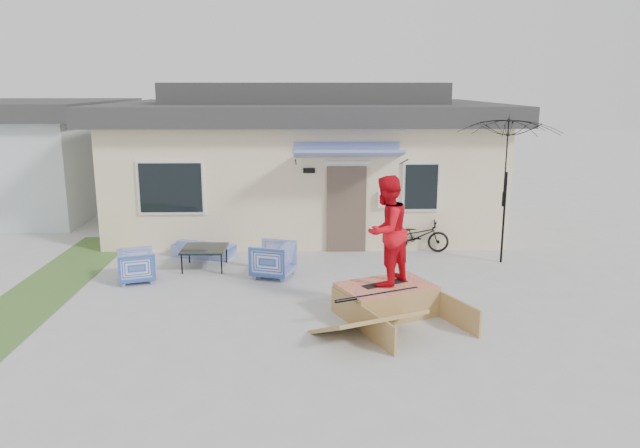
{
  "coord_description": "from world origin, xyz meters",
  "views": [
    {
      "loc": [
        0.03,
        -10.0,
        4.0
      ],
      "look_at": [
        0.3,
        1.8,
        1.3
      ],
      "focal_mm": 34.29,
      "sensor_mm": 36.0,
      "label": 1
    }
  ],
  "objects_px": {
    "armchair_left": "(137,264)",
    "skate_ramp": "(386,300)",
    "patio_umbrella": "(506,187)",
    "armchair_right": "(273,258)",
    "bicycle": "(418,232)",
    "coffee_table": "(205,258)",
    "loveseat": "(204,245)",
    "skateboard": "(385,283)",
    "skater": "(386,229)"
  },
  "relations": [
    {
      "from": "armchair_right",
      "to": "skateboard",
      "type": "height_order",
      "value": "armchair_right"
    },
    {
      "from": "armchair_right",
      "to": "patio_umbrella",
      "type": "height_order",
      "value": "patio_umbrella"
    },
    {
      "from": "armchair_right",
      "to": "patio_umbrella",
      "type": "xyz_separation_m",
      "value": [
        5.2,
        0.95,
        1.33
      ]
    },
    {
      "from": "loveseat",
      "to": "patio_umbrella",
      "type": "bearing_deg",
      "value": -165.6
    },
    {
      "from": "patio_umbrella",
      "to": "armchair_right",
      "type": "bearing_deg",
      "value": -169.6
    },
    {
      "from": "patio_umbrella",
      "to": "skater",
      "type": "relative_size",
      "value": 1.41
    },
    {
      "from": "skateboard",
      "to": "coffee_table",
      "type": "bearing_deg",
      "value": 114.06
    },
    {
      "from": "coffee_table",
      "to": "skate_ramp",
      "type": "xyz_separation_m",
      "value": [
        3.68,
        -2.87,
        0.03
      ]
    },
    {
      "from": "armchair_right",
      "to": "coffee_table",
      "type": "distance_m",
      "value": 1.69
    },
    {
      "from": "loveseat",
      "to": "bicycle",
      "type": "relative_size",
      "value": 0.97
    },
    {
      "from": "loveseat",
      "to": "skater",
      "type": "height_order",
      "value": "skater"
    },
    {
      "from": "patio_umbrella",
      "to": "coffee_table",
      "type": "bearing_deg",
      "value": -177.41
    },
    {
      "from": "bicycle",
      "to": "skateboard",
      "type": "relative_size",
      "value": 1.74
    },
    {
      "from": "armchair_left",
      "to": "armchair_right",
      "type": "bearing_deg",
      "value": -102.99
    },
    {
      "from": "loveseat",
      "to": "bicycle",
      "type": "bearing_deg",
      "value": -156.64
    },
    {
      "from": "armchair_right",
      "to": "skater",
      "type": "distance_m",
      "value": 3.23
    },
    {
      "from": "patio_umbrella",
      "to": "skater",
      "type": "distance_m",
      "value": 4.4
    },
    {
      "from": "skate_ramp",
      "to": "skater",
      "type": "height_order",
      "value": "skater"
    },
    {
      "from": "armchair_right",
      "to": "patio_umbrella",
      "type": "distance_m",
      "value": 5.45
    },
    {
      "from": "armchair_right",
      "to": "coffee_table",
      "type": "xyz_separation_m",
      "value": [
        -1.55,
        0.65,
        -0.18
      ]
    },
    {
      "from": "armchair_left",
      "to": "skate_ramp",
      "type": "bearing_deg",
      "value": -129.95
    },
    {
      "from": "armchair_left",
      "to": "loveseat",
      "type": "bearing_deg",
      "value": -48.69
    },
    {
      "from": "loveseat",
      "to": "skater",
      "type": "relative_size",
      "value": 0.76
    },
    {
      "from": "armchair_left",
      "to": "skater",
      "type": "relative_size",
      "value": 0.38
    },
    {
      "from": "patio_umbrella",
      "to": "skateboard",
      "type": "xyz_separation_m",
      "value": [
        -3.09,
        -3.12,
        -1.19
      ]
    },
    {
      "from": "loveseat",
      "to": "skateboard",
      "type": "bearing_deg",
      "value": 155.18
    },
    {
      "from": "loveseat",
      "to": "skater",
      "type": "bearing_deg",
      "value": 155.18
    },
    {
      "from": "bicycle",
      "to": "skater",
      "type": "relative_size",
      "value": 0.78
    },
    {
      "from": "skateboard",
      "to": "loveseat",
      "type": "bearing_deg",
      "value": 107.28
    },
    {
      "from": "armchair_right",
      "to": "skateboard",
      "type": "distance_m",
      "value": 3.02
    },
    {
      "from": "armchair_left",
      "to": "armchair_right",
      "type": "height_order",
      "value": "armchair_right"
    },
    {
      "from": "armchair_left",
      "to": "coffee_table",
      "type": "distance_m",
      "value": 1.56
    },
    {
      "from": "armchair_right",
      "to": "skateboard",
      "type": "xyz_separation_m",
      "value": [
        2.1,
        -2.17,
        0.14
      ]
    },
    {
      "from": "patio_umbrella",
      "to": "skateboard",
      "type": "relative_size",
      "value": 3.14
    },
    {
      "from": "armchair_right",
      "to": "bicycle",
      "type": "distance_m",
      "value": 3.94
    },
    {
      "from": "patio_umbrella",
      "to": "skater",
      "type": "bearing_deg",
      "value": -134.73
    },
    {
      "from": "loveseat",
      "to": "armchair_left",
      "type": "bearing_deg",
      "value": 79.22
    },
    {
      "from": "loveseat",
      "to": "armchair_left",
      "type": "relative_size",
      "value": 1.97
    },
    {
      "from": "armchair_right",
      "to": "loveseat",
      "type": "bearing_deg",
      "value": -114.63
    },
    {
      "from": "skate_ramp",
      "to": "loveseat",
      "type": "bearing_deg",
      "value": 111.41
    },
    {
      "from": "bicycle",
      "to": "skate_ramp",
      "type": "distance_m",
      "value": 4.35
    },
    {
      "from": "loveseat",
      "to": "armchair_right",
      "type": "height_order",
      "value": "armchair_right"
    },
    {
      "from": "bicycle",
      "to": "patio_umbrella",
      "type": "relative_size",
      "value": 0.55
    },
    {
      "from": "coffee_table",
      "to": "bicycle",
      "type": "bearing_deg",
      "value": 14.34
    },
    {
      "from": "armchair_left",
      "to": "skate_ramp",
      "type": "height_order",
      "value": "armchair_left"
    },
    {
      "from": "bicycle",
      "to": "skate_ramp",
      "type": "bearing_deg",
      "value": 167.76
    },
    {
      "from": "loveseat",
      "to": "skateboard",
      "type": "height_order",
      "value": "skateboard"
    },
    {
      "from": "bicycle",
      "to": "skateboard",
      "type": "height_order",
      "value": "bicycle"
    },
    {
      "from": "coffee_table",
      "to": "skater",
      "type": "distance_m",
      "value": 4.8
    },
    {
      "from": "loveseat",
      "to": "coffee_table",
      "type": "height_order",
      "value": "loveseat"
    }
  ]
}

